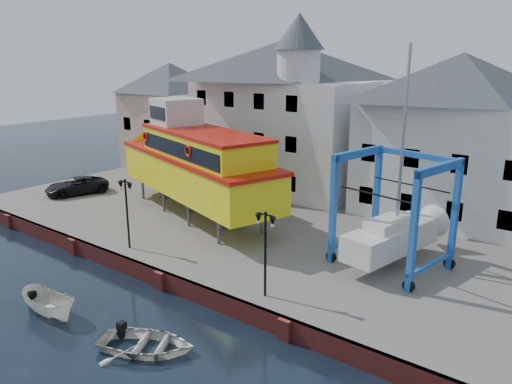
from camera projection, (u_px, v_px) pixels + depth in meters
The scene contains 13 objects.
ground at pixel (161, 289), 26.56m from camera, with size 140.00×140.00×0.00m, color black.
hardstanding at pixel (279, 226), 34.83m from camera, with size 44.00×22.00×1.00m, color #676259.
quay_wall at pixel (162, 280), 26.50m from camera, with size 44.00×0.47×1.00m.
building_pink at pixel (171, 116), 49.24m from camera, with size 8.00×7.00×10.30m.
building_white_main at pixel (283, 113), 41.52m from camera, with size 14.00×8.30×14.00m.
building_white_right at pixel (456, 137), 34.03m from camera, with size 12.00×8.00×11.20m.
lamp_post_left at pixel (126, 196), 28.71m from camera, with size 1.12×0.32×4.20m.
lamp_post_right at pixel (265, 233), 22.84m from camera, with size 1.12×0.32×4.20m.
tour_boat at pixel (189, 161), 35.38m from camera, with size 18.88×9.86×8.03m.
travel_lift at pixel (399, 228), 27.04m from camera, with size 6.10×7.92×11.61m.
van at pixel (77, 186), 40.81m from camera, with size 2.27×4.93×1.37m, color black.
motorboat_a at pixel (51, 315), 23.89m from camera, with size 1.36×3.61×1.39m, color silver.
motorboat_b at pixel (147, 350), 21.06m from camera, with size 2.97×4.17×0.86m, color silver.
Camera 1 is at (18.76, -16.13, 12.06)m, focal length 35.00 mm.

